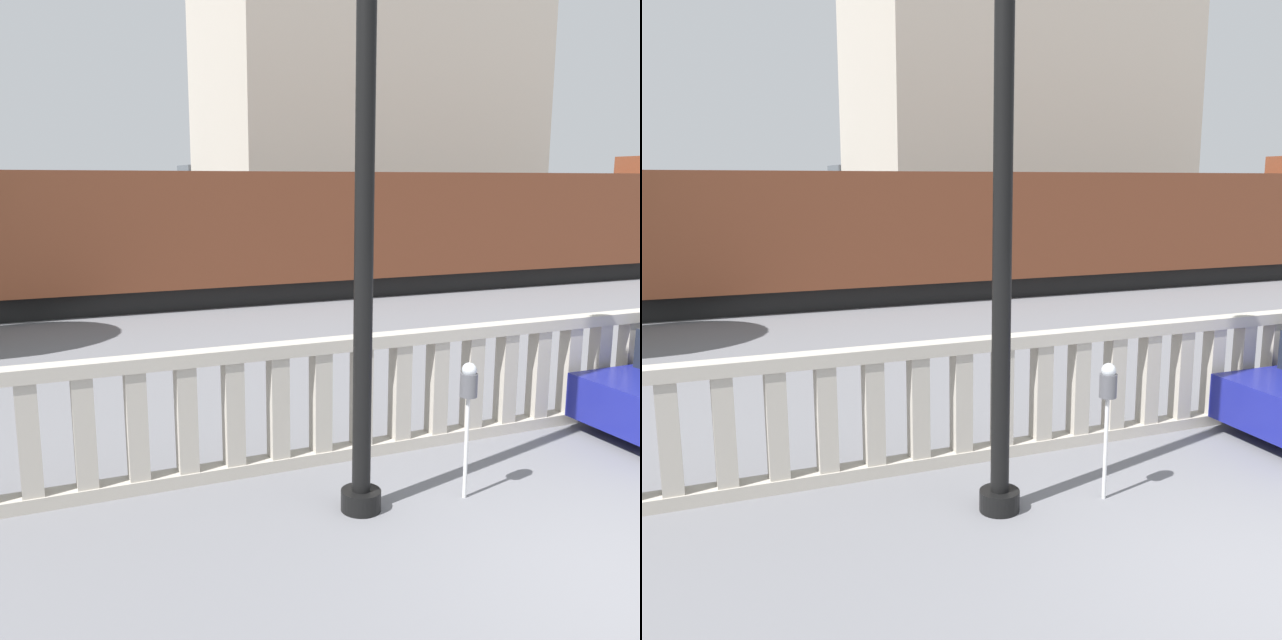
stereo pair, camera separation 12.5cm
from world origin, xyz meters
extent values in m
cube|color=#ADA599|center=(0.00, 3.38, 0.07)|extent=(12.60, 0.24, 0.14)
cube|color=#ADA599|center=(0.00, 3.38, 1.33)|extent=(12.60, 0.24, 0.14)
cube|color=#ADA599|center=(-4.48, 3.38, 0.70)|extent=(0.20, 0.20, 1.12)
cube|color=#ADA599|center=(-3.98, 3.38, 0.70)|extent=(0.20, 0.20, 1.12)
cube|color=#ADA599|center=(-3.48, 3.38, 0.70)|extent=(0.20, 0.20, 1.12)
cube|color=#ADA599|center=(-2.99, 3.38, 0.70)|extent=(0.20, 0.20, 1.12)
cube|color=#ADA599|center=(-2.49, 3.38, 0.70)|extent=(0.20, 0.20, 1.12)
cube|color=#ADA599|center=(-1.99, 3.38, 0.70)|extent=(0.20, 0.20, 1.12)
cube|color=#ADA599|center=(-1.49, 3.38, 0.70)|extent=(0.20, 0.20, 1.12)
cube|color=#ADA599|center=(-1.00, 3.38, 0.70)|extent=(0.20, 0.20, 1.12)
cube|color=#ADA599|center=(-0.50, 3.38, 0.70)|extent=(0.20, 0.20, 1.12)
cube|color=#ADA599|center=(0.00, 3.38, 0.70)|extent=(0.20, 0.20, 1.12)
cube|color=#ADA599|center=(0.50, 3.38, 0.70)|extent=(0.20, 0.20, 1.12)
cube|color=#ADA599|center=(1.00, 3.38, 0.70)|extent=(0.20, 0.20, 1.12)
cube|color=#ADA599|center=(1.49, 3.38, 0.70)|extent=(0.20, 0.20, 1.12)
cube|color=#ADA599|center=(1.99, 3.38, 0.70)|extent=(0.20, 0.20, 1.12)
cube|color=#ADA599|center=(2.49, 3.38, 0.70)|extent=(0.20, 0.20, 1.12)
cube|color=#ADA599|center=(2.99, 3.38, 0.70)|extent=(0.20, 0.20, 1.12)
cylinder|color=black|center=(-1.61, 2.13, 0.10)|extent=(0.39, 0.39, 0.20)
cylinder|color=black|center=(-1.61, 2.13, 3.38)|extent=(0.18, 0.18, 6.37)
cylinder|color=silver|center=(-0.54, 1.98, 0.52)|extent=(0.04, 0.04, 1.04)
cylinder|color=#4C4C51|center=(-0.54, 1.98, 1.16)|extent=(0.17, 0.17, 0.23)
sphere|color=#B2B7BC|center=(-0.54, 1.98, 1.31)|extent=(0.14, 0.14, 0.14)
cylinder|color=black|center=(2.62, 3.09, 0.32)|extent=(0.64, 0.18, 0.64)
cube|color=black|center=(3.78, 14.51, 0.28)|extent=(27.60, 2.19, 0.55)
cube|color=brown|center=(3.78, 14.51, 1.94)|extent=(28.16, 2.74, 2.77)
cube|color=#4C5156|center=(4.62, 31.18, 3.55)|extent=(3.00, 2.51, 0.60)
cube|color=#ADA393|center=(9.84, 25.42, 5.76)|extent=(13.20, 8.95, 11.53)
camera|label=1|loc=(-4.44, -3.54, 3.08)|focal=40.00mm
camera|label=2|loc=(-4.32, -3.59, 3.08)|focal=40.00mm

